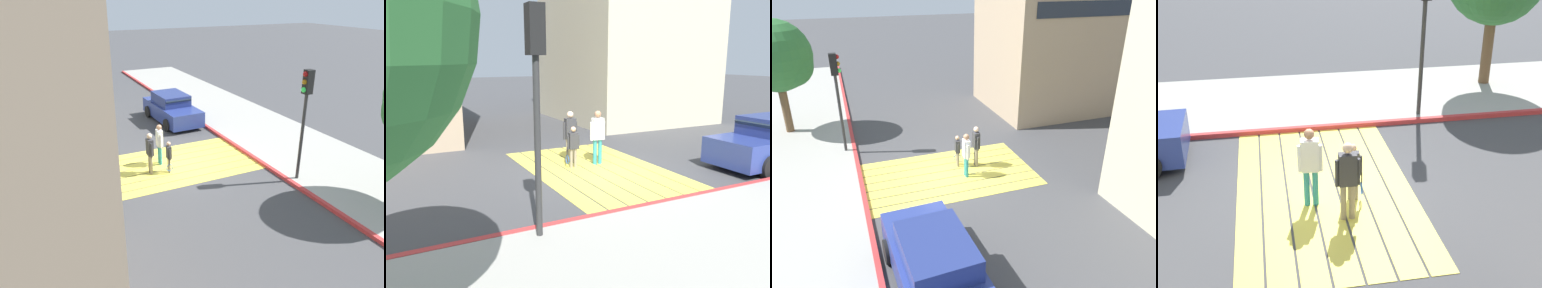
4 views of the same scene
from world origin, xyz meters
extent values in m
plane|color=#424244|center=(0.00, 0.00, 0.00)|extent=(120.00, 120.00, 0.00)
cube|color=#EAD64C|center=(0.00, -1.65, 0.01)|extent=(6.40, 0.50, 0.01)
cube|color=#EAD64C|center=(0.00, -1.10, 0.01)|extent=(6.40, 0.50, 0.01)
cube|color=#EAD64C|center=(0.00, -0.55, 0.01)|extent=(6.40, 0.50, 0.01)
cube|color=#EAD64C|center=(0.00, 0.00, 0.01)|extent=(6.40, 0.50, 0.01)
cube|color=#EAD64C|center=(0.00, 0.55, 0.01)|extent=(6.40, 0.50, 0.01)
cube|color=#EAD64C|center=(0.00, 1.10, 0.01)|extent=(6.40, 0.50, 0.01)
cube|color=#EAD64C|center=(0.00, 1.65, 0.01)|extent=(6.40, 0.50, 0.01)
cube|color=#9E9B93|center=(-5.60, 0.00, 0.06)|extent=(4.80, 40.00, 0.12)
cube|color=#BC3333|center=(-3.25, 0.00, 0.07)|extent=(0.16, 40.00, 0.13)
cube|color=#232B38|center=(8.50, 3.06, 5.56)|extent=(6.80, 0.03, 0.70)
cube|color=beige|center=(8.50, -6.57, 5.03)|extent=(8.00, 7.00, 10.06)
cube|color=#232B38|center=(8.50, -10.09, 5.53)|extent=(6.80, 0.03, 0.70)
cube|color=#1E2833|center=(-2.03, -4.48, 1.21)|extent=(1.49, 0.38, 0.49)
cylinder|color=black|center=(-1.16, -3.89, 0.33)|extent=(0.24, 0.67, 0.66)
cylinder|color=black|center=(-2.93, -3.95, 0.33)|extent=(0.24, 0.67, 0.66)
cylinder|color=#2D2D2D|center=(-3.60, 3.29, 1.70)|extent=(0.12, 0.12, 3.40)
cube|color=black|center=(-3.60, 3.29, 3.82)|extent=(0.28, 0.28, 0.84)
sphere|color=maroon|center=(-3.44, 3.29, 4.10)|extent=(0.18, 0.18, 0.18)
sphere|color=#956310|center=(-3.44, 3.29, 3.83)|extent=(0.18, 0.18, 0.18)
sphere|color=#35FF59|center=(-3.44, 3.29, 3.56)|extent=(0.18, 0.18, 0.18)
cylinder|color=teal|center=(0.59, -0.26, 0.41)|extent=(0.12, 0.12, 0.82)
cylinder|color=teal|center=(0.57, -0.43, 0.41)|extent=(0.12, 0.12, 0.82)
cube|color=white|center=(0.58, -0.34, 1.16)|extent=(0.25, 0.38, 0.68)
sphere|color=#9E7051|center=(0.58, -0.34, 1.63)|extent=(0.21, 0.21, 0.21)
cylinder|color=white|center=(0.60, -0.14, 1.09)|extent=(0.09, 0.09, 0.58)
cylinder|color=white|center=(0.56, -0.55, 1.09)|extent=(0.09, 0.09, 0.58)
cylinder|color=gray|center=(1.23, 0.40, 0.40)|extent=(0.12, 0.12, 0.79)
cylinder|color=gray|center=(1.22, 0.22, 0.40)|extent=(0.12, 0.12, 0.79)
cube|color=#333338|center=(1.22, 0.31, 1.12)|extent=(0.22, 0.35, 0.66)
sphere|color=beige|center=(1.22, 0.31, 1.58)|extent=(0.21, 0.21, 0.21)
cylinder|color=#333338|center=(1.23, 0.51, 1.06)|extent=(0.09, 0.09, 0.56)
cylinder|color=#333338|center=(1.22, 0.11, 1.06)|extent=(0.09, 0.09, 0.56)
cylinder|color=gray|center=(0.54, 0.61, 0.31)|extent=(0.09, 0.09, 0.62)
cylinder|color=gray|center=(0.52, 0.47, 0.31)|extent=(0.09, 0.09, 0.62)
cube|color=#333338|center=(0.53, 0.54, 0.87)|extent=(0.19, 0.28, 0.51)
sphere|color=tan|center=(0.53, 0.54, 1.23)|extent=(0.16, 0.16, 0.16)
cylinder|color=#333338|center=(0.55, 0.70, 0.82)|extent=(0.07, 0.07, 0.44)
cylinder|color=#333338|center=(0.51, 0.38, 0.82)|extent=(0.07, 0.07, 0.44)
cylinder|color=black|center=(0.58, 0.72, 0.53)|extent=(0.03, 0.03, 0.28)
torus|color=blue|center=(0.58, 0.72, 0.28)|extent=(0.28, 0.05, 0.28)
camera|label=1|loc=(5.40, 12.95, 6.65)|focal=34.64mm
camera|label=2|loc=(-9.90, 5.71, 3.35)|focal=36.27mm
camera|label=3|loc=(-3.61, -11.81, 6.99)|focal=34.37mm
camera|label=4|loc=(9.45, -1.16, 5.68)|focal=46.53mm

